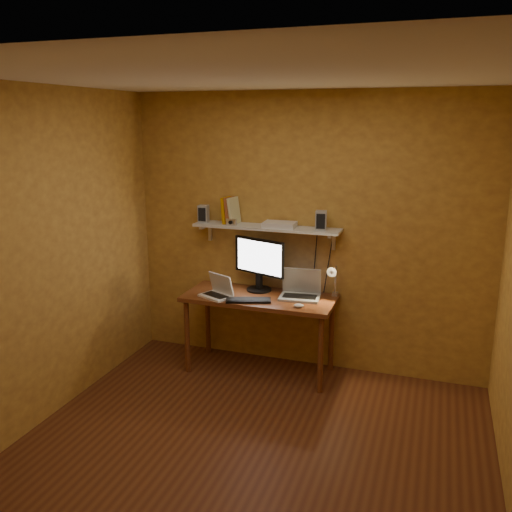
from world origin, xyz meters
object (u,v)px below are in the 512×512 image
at_px(wall_shelf, 266,228).
at_px(router, 280,225).
at_px(monitor, 259,262).
at_px(speaker_right, 321,220).
at_px(keyboard, 248,300).
at_px(desk_lamp, 333,277).
at_px(mouse, 299,306).
at_px(speaker_left, 204,214).
at_px(shelf_camera, 232,222).
at_px(desk, 260,305).
at_px(laptop, 301,290).
at_px(netbook, 218,290).

distance_m(wall_shelf, router, 0.14).
distance_m(monitor, speaker_right, 0.72).
height_order(speaker_right, router, speaker_right).
relative_size(keyboard, desk_lamp, 1.07).
height_order(monitor, mouse, monitor).
relative_size(speaker_left, router, 0.56).
bearing_deg(speaker_left, desk_lamp, -8.13).
distance_m(monitor, shelf_camera, 0.46).
height_order(desk, speaker_right, speaker_right).
bearing_deg(speaker_right, router, 170.91).
xyz_separation_m(mouse, shelf_camera, (-0.75, 0.32, 0.64)).
bearing_deg(desk, wall_shelf, 90.00).
distance_m(keyboard, shelf_camera, 0.76).
distance_m(keyboard, speaker_right, 0.97).
height_order(laptop, mouse, laptop).
xyz_separation_m(netbook, router, (0.49, 0.32, 0.59)).
xyz_separation_m(netbook, mouse, (0.78, -0.05, -0.04)).
relative_size(desk_lamp, router, 1.27).
bearing_deg(monitor, mouse, -16.61).
xyz_separation_m(desk, wall_shelf, (0.00, 0.19, 0.69)).
xyz_separation_m(desk_lamp, speaker_right, (-0.14, 0.05, 0.50)).
bearing_deg(shelf_camera, router, 6.97).
xyz_separation_m(laptop, shelf_camera, (-0.69, 0.03, 0.58)).
bearing_deg(laptop, netbook, -167.47).
bearing_deg(desk, keyboard, -104.16).
bearing_deg(speaker_right, mouse, -113.24).
height_order(netbook, mouse, netbook).
bearing_deg(keyboard, desk, 57.31).
bearing_deg(speaker_right, shelf_camera, 174.72).
relative_size(laptop, keyboard, 0.95).
height_order(monitor, laptop, monitor).
xyz_separation_m(wall_shelf, monitor, (-0.06, -0.03, -0.33)).
distance_m(desk, router, 0.77).
relative_size(laptop, shelf_camera, 3.65).
bearing_deg(mouse, desk_lamp, 36.27).
relative_size(wall_shelf, netbook, 4.07).
bearing_deg(desk, netbook, -159.05).
distance_m(netbook, mouse, 0.79).
distance_m(desk_lamp, speaker_right, 0.53).
relative_size(keyboard, shelf_camera, 3.83).
xyz_separation_m(wall_shelf, desk_lamp, (0.66, -0.07, -0.40)).
bearing_deg(speaker_left, keyboard, -37.35).
bearing_deg(monitor, desk_lamp, 16.65).
bearing_deg(speaker_right, speaker_left, 170.53).
bearing_deg(router, mouse, -51.94).
relative_size(desk, laptop, 3.65).
bearing_deg(wall_shelf, shelf_camera, -167.94).
relative_size(laptop, router, 1.30).
height_order(speaker_left, shelf_camera, speaker_left).
relative_size(wall_shelf, laptop, 3.65).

